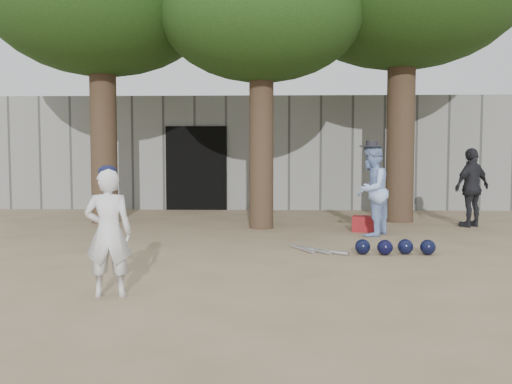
{
  "coord_description": "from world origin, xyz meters",
  "views": [
    {
      "loc": [
        0.87,
        -7.14,
        1.52
      ],
      "look_at": [
        0.6,
        1.0,
        0.95
      ],
      "focal_mm": 40.0,
      "sensor_mm": 36.0,
      "label": 1
    }
  ],
  "objects_px": {
    "boy_player": "(108,233)",
    "spectator_dark": "(472,188)",
    "spectator_blue": "(371,190)",
    "red_bag": "(364,224)"
  },
  "relations": [
    {
      "from": "spectator_blue",
      "to": "spectator_dark",
      "type": "xyz_separation_m",
      "value": [
        2.26,
        1.32,
        -0.03
      ]
    },
    {
      "from": "spectator_dark",
      "to": "red_bag",
      "type": "height_order",
      "value": "spectator_dark"
    },
    {
      "from": "boy_player",
      "to": "spectator_blue",
      "type": "distance_m",
      "value": 5.69
    },
    {
      "from": "boy_player",
      "to": "spectator_blue",
      "type": "bearing_deg",
      "value": -134.78
    },
    {
      "from": "boy_player",
      "to": "red_bag",
      "type": "distance_m",
      "value": 6.11
    },
    {
      "from": "boy_player",
      "to": "spectator_dark",
      "type": "xyz_separation_m",
      "value": [
        5.76,
        5.81,
        0.13
      ]
    },
    {
      "from": "spectator_dark",
      "to": "red_bag",
      "type": "xyz_separation_m",
      "value": [
        -2.3,
        -0.81,
        -0.65
      ]
    },
    {
      "from": "boy_player",
      "to": "red_bag",
      "type": "bearing_deg",
      "value": -131.46
    },
    {
      "from": "boy_player",
      "to": "spectator_blue",
      "type": "height_order",
      "value": "spectator_blue"
    },
    {
      "from": "spectator_blue",
      "to": "red_bag",
      "type": "relative_size",
      "value": 3.95
    }
  ]
}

